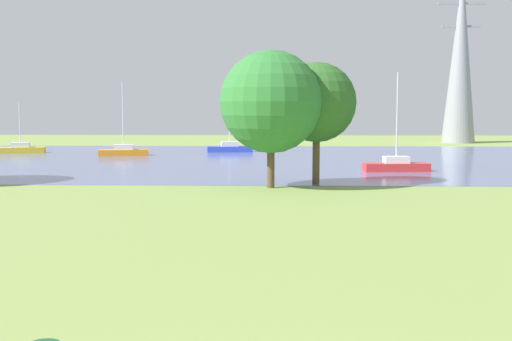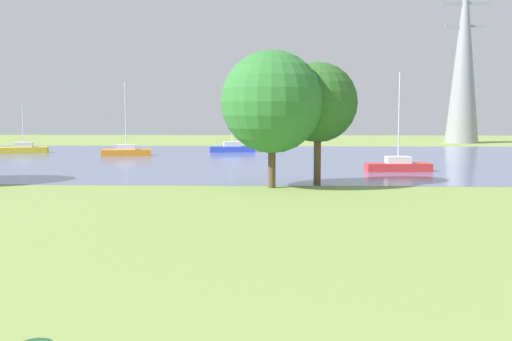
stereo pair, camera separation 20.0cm
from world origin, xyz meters
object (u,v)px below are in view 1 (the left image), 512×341
at_px(sailboat_yellow, 21,149).
at_px(tree_west_near, 317,103).
at_px(sailboat_red, 396,165).
at_px(sailboat_blue, 230,148).
at_px(sailboat_orange, 124,151).
at_px(tree_west_far, 271,102).
at_px(electricity_pylon, 460,56).

distance_m(sailboat_yellow, tree_west_near, 39.56).
xyz_separation_m(sailboat_red, sailboat_yellow, (-35.49, 18.20, -0.02)).
relative_size(sailboat_blue, sailboat_orange, 1.13).
bearing_deg(sailboat_blue, tree_west_far, -81.35).
xyz_separation_m(tree_west_far, tree_west_near, (2.76, 1.67, -0.02)).
height_order(tree_west_far, electricity_pylon, electricity_pylon).
bearing_deg(sailboat_orange, tree_west_near, -52.91).
relative_size(sailboat_red, tree_west_near, 0.98).
xyz_separation_m(sailboat_blue, electricity_pylon, (29.57, 19.28, 11.10)).
distance_m(sailboat_orange, sailboat_yellow, 12.15).
bearing_deg(tree_west_near, sailboat_orange, 127.09).
relative_size(sailboat_yellow, tree_west_near, 0.70).
bearing_deg(tree_west_near, sailboat_yellow, 137.64).
height_order(sailboat_red, sailboat_yellow, sailboat_red).
xyz_separation_m(sailboat_red, tree_west_near, (-6.45, -8.28, 4.54)).
distance_m(sailboat_red, tree_west_near, 11.44).
height_order(sailboat_blue, sailboat_red, sailboat_blue).
height_order(sailboat_blue, tree_west_near, sailboat_blue).
bearing_deg(sailboat_orange, sailboat_red, -31.70).
bearing_deg(sailboat_orange, electricity_pylon, 32.09).
xyz_separation_m(sailboat_blue, sailboat_yellow, (-21.68, -2.08, -0.03)).
bearing_deg(electricity_pylon, tree_west_far, -116.77).
relative_size(sailboat_orange, sailboat_yellow, 1.37).
xyz_separation_m(sailboat_blue, tree_west_far, (4.60, -30.23, 4.55)).
height_order(sailboat_orange, sailboat_yellow, sailboat_orange).
relative_size(tree_west_near, electricity_pylon, 0.32).
bearing_deg(sailboat_red, tree_west_near, -127.91).
relative_size(sailboat_red, sailboat_orange, 1.02).
height_order(sailboat_red, tree_west_far, tree_west_far).
relative_size(sailboat_red, electricity_pylon, 0.31).
bearing_deg(tree_west_near, sailboat_blue, 104.45).
xyz_separation_m(sailboat_yellow, electricity_pylon, (51.25, 21.36, 11.13)).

